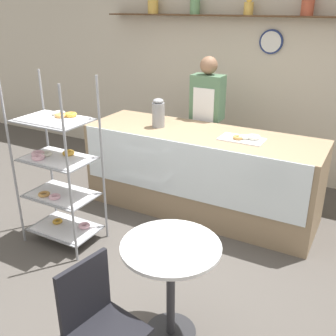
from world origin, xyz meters
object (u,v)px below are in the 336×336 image
at_px(donut_tray_counter, 244,138).
at_px(cafe_chair, 96,317).
at_px(pastry_rack, 59,173).
at_px(coffee_carafe, 158,113).
at_px(cafe_table, 171,269).
at_px(person_worker, 207,119).

bearing_deg(donut_tray_counter, cafe_chair, -91.81).
height_order(pastry_rack, coffee_carafe, pastry_rack).
distance_m(cafe_table, donut_tray_counter, 1.80).
height_order(cafe_table, coffee_carafe, coffee_carafe).
bearing_deg(coffee_carafe, pastry_rack, -109.98).
relative_size(pastry_rack, donut_tray_counter, 3.66).
distance_m(cafe_table, cafe_chair, 0.59).
bearing_deg(person_worker, pastry_rack, -112.63).
bearing_deg(donut_tray_counter, person_worker, 138.61).
height_order(person_worker, cafe_chair, person_worker).
distance_m(cafe_table, coffee_carafe, 2.12).
height_order(coffee_carafe, donut_tray_counter, coffee_carafe).
relative_size(pastry_rack, cafe_chair, 1.88).
relative_size(cafe_chair, coffee_carafe, 2.73).
relative_size(cafe_table, cafe_chair, 0.86).
xyz_separation_m(pastry_rack, cafe_table, (1.51, -0.58, -0.16)).
relative_size(pastry_rack, coffee_carafe, 5.12).
bearing_deg(cafe_chair, pastry_rack, 59.45).
bearing_deg(pastry_rack, coffee_carafe, 70.02).
height_order(person_worker, coffee_carafe, person_worker).
bearing_deg(cafe_table, person_worker, 108.39).
distance_m(pastry_rack, person_worker, 1.92).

